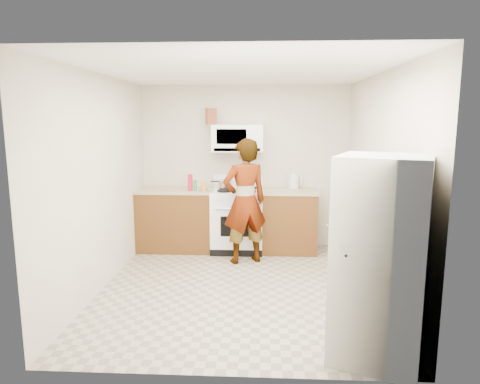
# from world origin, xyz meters

# --- Properties ---
(floor) EXTENTS (3.60, 3.60, 0.00)m
(floor) POSITION_xyz_m (0.00, 0.00, 0.00)
(floor) COLOR gray
(floor) RESTS_ON ground
(back_wall) EXTENTS (3.20, 0.02, 2.50)m
(back_wall) POSITION_xyz_m (0.00, 1.79, 1.25)
(back_wall) COLOR beige
(back_wall) RESTS_ON floor
(right_wall) EXTENTS (0.02, 3.60, 2.50)m
(right_wall) POSITION_xyz_m (1.59, 0.00, 1.25)
(right_wall) COLOR beige
(right_wall) RESTS_ON floor
(cabinet_left) EXTENTS (1.12, 0.62, 0.90)m
(cabinet_left) POSITION_xyz_m (-1.04, 1.49, 0.45)
(cabinet_left) COLOR #583014
(cabinet_left) RESTS_ON floor
(counter_left) EXTENTS (1.14, 0.64, 0.03)m
(counter_left) POSITION_xyz_m (-1.04, 1.49, 0.92)
(counter_left) COLOR tan
(counter_left) RESTS_ON cabinet_left
(cabinet_right) EXTENTS (0.80, 0.62, 0.90)m
(cabinet_right) POSITION_xyz_m (0.68, 1.49, 0.45)
(cabinet_right) COLOR #583014
(cabinet_right) RESTS_ON floor
(counter_right) EXTENTS (0.82, 0.64, 0.03)m
(counter_right) POSITION_xyz_m (0.68, 1.49, 0.92)
(counter_right) COLOR tan
(counter_right) RESTS_ON cabinet_right
(gas_range) EXTENTS (0.76, 0.65, 1.13)m
(gas_range) POSITION_xyz_m (-0.10, 1.48, 0.49)
(gas_range) COLOR white
(gas_range) RESTS_ON floor
(microwave) EXTENTS (0.76, 0.38, 0.40)m
(microwave) POSITION_xyz_m (-0.10, 1.61, 1.70)
(microwave) COLOR white
(microwave) RESTS_ON back_wall
(person) EXTENTS (0.74, 0.63, 1.73)m
(person) POSITION_xyz_m (0.04, 0.93, 0.86)
(person) COLOR tan
(person) RESTS_ON floor
(fridge) EXTENTS (0.91, 0.91, 1.70)m
(fridge) POSITION_xyz_m (1.24, -1.43, 0.85)
(fridge) COLOR white
(fridge) RESTS_ON floor
(kettle) EXTENTS (0.18, 0.18, 0.20)m
(kettle) POSITION_xyz_m (0.76, 1.70, 1.03)
(kettle) COLOR silver
(kettle) RESTS_ON counter_right
(jug) EXTENTS (0.18, 0.18, 0.24)m
(jug) POSITION_xyz_m (-0.49, 1.59, 2.02)
(jug) COLOR maroon
(jug) RESTS_ON microwave
(saucepan) EXTENTS (0.20, 0.20, 0.11)m
(saucepan) POSITION_xyz_m (-0.29, 1.60, 1.01)
(saucepan) COLOR #B8B9BD
(saucepan) RESTS_ON gas_range
(tray) EXTENTS (0.27, 0.19, 0.05)m
(tray) POSITION_xyz_m (0.03, 1.38, 0.96)
(tray) COLOR silver
(tray) RESTS_ON gas_range
(bottle_spray) EXTENTS (0.09, 0.09, 0.24)m
(bottle_spray) POSITION_xyz_m (-0.79, 1.38, 1.06)
(bottle_spray) COLOR red
(bottle_spray) RESTS_ON counter_left
(bottle_hot_sauce) EXTENTS (0.06, 0.06, 0.15)m
(bottle_hot_sauce) POSITION_xyz_m (-0.57, 1.26, 1.01)
(bottle_hot_sauce) COLOR orange
(bottle_hot_sauce) RESTS_ON counter_left
(bottle_green_cap) EXTENTS (0.06, 0.06, 0.16)m
(bottle_green_cap) POSITION_xyz_m (-0.71, 1.36, 1.02)
(bottle_green_cap) COLOR #17832E
(bottle_green_cap) RESTS_ON counter_left
(pot_lid) EXTENTS (0.29, 0.29, 0.01)m
(pot_lid) POSITION_xyz_m (-0.55, 1.38, 0.94)
(pot_lid) COLOR silver
(pot_lid) RESTS_ON counter_left
(broom) EXTENTS (0.23, 0.16, 1.17)m
(broom) POSITION_xyz_m (1.53, 0.86, 0.59)
(broom) COLOR silver
(broom) RESTS_ON floor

